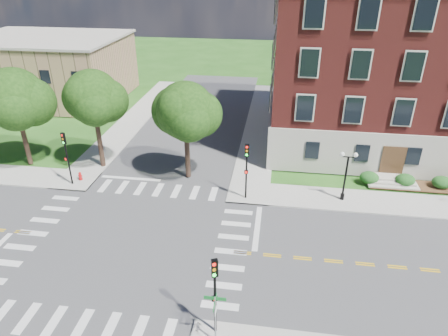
# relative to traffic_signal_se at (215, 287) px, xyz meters

# --- Properties ---
(ground) EXTENTS (160.00, 160.00, 0.00)m
(ground) POSITION_rel_traffic_signal_se_xyz_m (-7.24, 6.62, -3.19)
(ground) COLOR #235317
(ground) RESTS_ON ground
(road_ew) EXTENTS (90.00, 12.00, 0.01)m
(road_ew) POSITION_rel_traffic_signal_se_xyz_m (-7.24, 6.62, -3.18)
(road_ew) COLOR #3D3D3F
(road_ew) RESTS_ON ground
(road_ns) EXTENTS (12.00, 90.00, 0.01)m
(road_ns) POSITION_rel_traffic_signal_se_xyz_m (-7.24, 6.62, -3.18)
(road_ns) COLOR #3D3D3F
(road_ns) RESTS_ON ground
(sidewalk_ne) EXTENTS (34.00, 34.00, 0.12)m
(sidewalk_ne) POSITION_rel_traffic_signal_se_xyz_m (8.13, 22.00, -3.13)
(sidewalk_ne) COLOR #9E9B93
(sidewalk_ne) RESTS_ON ground
(sidewalk_nw) EXTENTS (34.00, 34.00, 0.12)m
(sidewalk_nw) POSITION_rel_traffic_signal_se_xyz_m (-22.62, 22.00, -3.13)
(sidewalk_nw) COLOR #9E9B93
(sidewalk_nw) RESTS_ON ground
(crosswalk_east) EXTENTS (2.20, 10.20, 0.02)m
(crosswalk_east) POSITION_rel_traffic_signal_se_xyz_m (-0.04, 6.62, -3.19)
(crosswalk_east) COLOR silver
(crosswalk_east) RESTS_ON ground
(stop_bar_east) EXTENTS (0.40, 5.50, 0.00)m
(stop_bar_east) POSITION_rel_traffic_signal_se_xyz_m (1.56, 9.62, -3.19)
(stop_bar_east) COLOR silver
(stop_bar_east) RESTS_ON ground
(main_building) EXTENTS (30.60, 22.40, 16.50)m
(main_building) POSITION_rel_traffic_signal_se_xyz_m (16.76, 28.62, 5.15)
(main_building) COLOR #B0A89B
(main_building) RESTS_ON ground
(secondary_building) EXTENTS (20.40, 15.40, 8.30)m
(secondary_building) POSITION_rel_traffic_signal_se_xyz_m (-29.24, 36.62, 1.09)
(secondary_building) COLOR #9F8458
(secondary_building) RESTS_ON ground
(tree_b) EXTENTS (5.48, 5.48, 9.21)m
(tree_b) POSITION_rel_traffic_signal_se_xyz_m (-20.70, 16.67, 3.39)
(tree_b) COLOR black
(tree_b) RESTS_ON ground
(tree_c) EXTENTS (4.82, 4.82, 9.16)m
(tree_c) POSITION_rel_traffic_signal_se_xyz_m (-13.64, 17.29, 3.65)
(tree_c) COLOR black
(tree_c) RESTS_ON ground
(tree_d) EXTENTS (4.93, 4.93, 8.71)m
(tree_d) POSITION_rel_traffic_signal_se_xyz_m (-5.15, 16.38, 3.15)
(tree_d) COLOR black
(tree_d) RESTS_ON ground
(traffic_signal_se) EXTENTS (0.38, 0.46, 4.80)m
(traffic_signal_se) POSITION_rel_traffic_signal_se_xyz_m (0.00, 0.00, 0.00)
(traffic_signal_se) COLOR black
(traffic_signal_se) RESTS_ON ground
(traffic_signal_ne) EXTENTS (0.35, 0.39, 4.80)m
(traffic_signal_ne) POSITION_rel_traffic_signal_se_xyz_m (0.32, 13.46, 0.00)
(traffic_signal_ne) COLOR black
(traffic_signal_ne) RESTS_ON ground
(traffic_signal_nw) EXTENTS (0.38, 0.46, 4.80)m
(traffic_signal_nw) POSITION_rel_traffic_signal_se_xyz_m (-14.91, 13.60, 0.00)
(traffic_signal_nw) COLOR black
(traffic_signal_nw) RESTS_ON ground
(twin_lamp_west) EXTENTS (1.36, 0.36, 4.23)m
(twin_lamp_west) POSITION_rel_traffic_signal_se_xyz_m (8.15, 14.35, -0.66)
(twin_lamp_west) COLOR black
(twin_lamp_west) RESTS_ON ground
(street_sign_pole) EXTENTS (1.10, 1.10, 3.10)m
(street_sign_pole) POSITION_rel_traffic_signal_se_xyz_m (0.12, -0.64, -0.88)
(street_sign_pole) COLOR gray
(street_sign_pole) RESTS_ON ground
(fire_hydrant) EXTENTS (0.35, 0.35, 0.75)m
(fire_hydrant) POSITION_rel_traffic_signal_se_xyz_m (-14.52, 14.40, -2.72)
(fire_hydrant) COLOR red
(fire_hydrant) RESTS_ON ground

